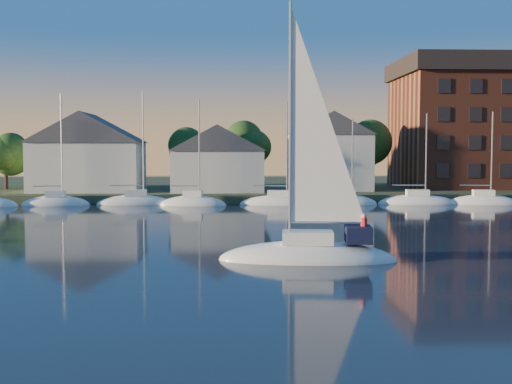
{
  "coord_description": "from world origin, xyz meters",
  "views": [
    {
      "loc": [
        -4.55,
        -21.91,
        6.18
      ],
      "look_at": [
        -2.75,
        22.0,
        3.24
      ],
      "focal_mm": 45.0,
      "sensor_mm": 36.0,
      "label": 1
    }
  ],
  "objects": [
    {
      "name": "condo_block",
      "position": [
        34.0,
        64.95,
        9.79
      ],
      "size": [
        31.0,
        17.0,
        17.4
      ],
      "color": "brown",
      "rests_on": "shoreline_land"
    },
    {
      "name": "ground",
      "position": [
        0.0,
        0.0,
        0.0
      ],
      "size": [
        260.0,
        260.0,
        0.0
      ],
      "primitive_type": "plane",
      "color": "black",
      "rests_on": "ground"
    },
    {
      "name": "clubhouse_east",
      "position": [
        8.0,
        59.0,
        6.0
      ],
      "size": [
        10.5,
        8.4,
        9.8
      ],
      "color": "silver",
      "rests_on": "shoreline_land"
    },
    {
      "name": "moored_fleet",
      "position": [
        -8.0,
        49.0,
        0.1
      ],
      "size": [
        71.5,
        2.4,
        12.05
      ],
      "color": "silver",
      "rests_on": "ground"
    },
    {
      "name": "clubhouse_centre",
      "position": [
        -6.0,
        57.0,
        5.13
      ],
      "size": [
        11.55,
        8.4,
        8.08
      ],
      "color": "silver",
      "rests_on": "shoreline_land"
    },
    {
      "name": "clubhouse_west",
      "position": [
        -22.0,
        58.0,
        5.93
      ],
      "size": [
        13.65,
        9.45,
        9.64
      ],
      "color": "silver",
      "rests_on": "shoreline_land"
    },
    {
      "name": "tree_line",
      "position": [
        2.0,
        63.0,
        7.18
      ],
      "size": [
        93.4,
        5.4,
        8.9
      ],
      "color": "#332417",
      "rests_on": "shoreline_land"
    },
    {
      "name": "hero_sailboat",
      "position": [
        -0.09,
        13.18,
        0.63
      ],
      "size": [
        10.2,
        4.16,
        15.3
      ],
      "rotation": [
        0.0,
        0.0,
        3.04
      ],
      "color": "silver",
      "rests_on": "ground"
    },
    {
      "name": "shoreline_land",
      "position": [
        0.0,
        75.0,
        0.0
      ],
      "size": [
        160.0,
        50.0,
        2.0
      ],
      "primitive_type": "cube",
      "color": "#313C23",
      "rests_on": "ground"
    },
    {
      "name": "wooden_dock",
      "position": [
        0.0,
        52.0,
        0.0
      ],
      "size": [
        120.0,
        3.0,
        1.0
      ],
      "primitive_type": "cube",
      "color": "brown",
      "rests_on": "ground"
    }
  ]
}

